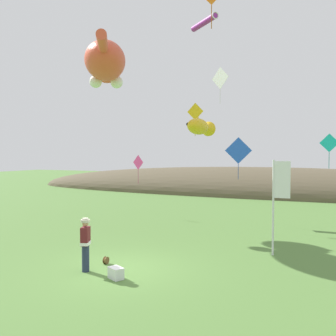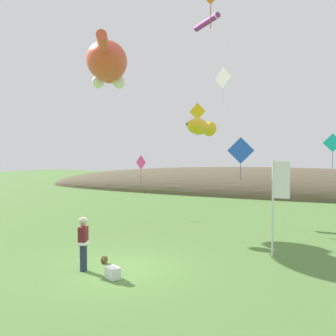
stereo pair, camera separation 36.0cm
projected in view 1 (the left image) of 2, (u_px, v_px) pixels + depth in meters
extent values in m
plane|color=#517A38|center=(120.00, 269.00, 12.60)|extent=(120.00, 120.00, 0.00)
ellipsoid|color=brown|center=(262.00, 193.00, 37.12)|extent=(53.59, 11.44, 5.14)
cylinder|color=#232D47|center=(86.00, 258.00, 12.32)|extent=(0.24, 0.24, 0.88)
cube|color=#59191E|center=(85.00, 236.00, 12.29)|extent=(0.36, 0.46, 0.60)
cube|color=white|center=(85.00, 243.00, 12.30)|extent=(0.39, 0.48, 0.10)
sphere|color=tan|center=(85.00, 224.00, 12.28)|extent=(0.20, 0.20, 0.20)
cylinder|color=#B2AD99|center=(85.00, 221.00, 12.27)|extent=(0.30, 0.30, 0.09)
cylinder|color=#B2AD99|center=(85.00, 219.00, 12.27)|extent=(0.20, 0.20, 0.07)
cylinder|color=olive|center=(106.00, 260.00, 13.18)|extent=(0.10, 0.19, 0.19)
cylinder|color=brown|center=(105.00, 260.00, 13.20)|extent=(0.02, 0.26, 0.26)
cylinder|color=brown|center=(107.00, 260.00, 13.16)|extent=(0.02, 0.26, 0.26)
cube|color=white|center=(116.00, 274.00, 11.60)|extent=(0.57, 0.50, 0.30)
cube|color=white|center=(116.00, 268.00, 11.60)|extent=(0.58, 0.51, 0.06)
cylinder|color=silver|center=(273.00, 208.00, 14.29)|extent=(0.08, 0.08, 3.66)
cube|color=white|center=(282.00, 180.00, 14.11)|extent=(0.60, 0.03, 1.40)
ellipsoid|color=#E04C33|center=(105.00, 61.00, 19.78)|extent=(3.95, 4.60, 1.95)
ellipsoid|color=white|center=(105.00, 69.00, 19.99)|extent=(2.39, 2.88, 1.07)
sphere|color=#E04C33|center=(107.00, 68.00, 22.27)|extent=(1.75, 1.75, 1.75)
cone|color=#4E1A11|center=(99.00, 57.00, 22.19)|extent=(0.86, 0.86, 0.58)
cone|color=#4E1A11|center=(115.00, 58.00, 22.31)|extent=(0.86, 0.86, 0.58)
sphere|color=white|center=(96.00, 82.00, 21.15)|extent=(0.70, 0.70, 0.70)
sphere|color=white|center=(117.00, 82.00, 21.30)|extent=(0.70, 0.70, 0.70)
cylinder|color=#E04C33|center=(102.00, 42.00, 16.69)|extent=(1.51, 2.07, 0.47)
ellipsoid|color=gold|center=(198.00, 127.00, 16.08)|extent=(0.80, 1.98, 0.69)
cone|color=gold|center=(207.00, 128.00, 17.29)|extent=(0.71, 0.66, 0.69)
cone|color=gold|center=(198.00, 120.00, 16.02)|extent=(0.33, 0.33, 0.32)
sphere|color=black|center=(188.00, 124.00, 15.58)|extent=(0.16, 0.16, 0.16)
cylinder|color=#8C268C|center=(204.00, 23.00, 22.66)|extent=(2.20, 1.99, 0.36)
torus|color=white|center=(215.00, 15.00, 21.48)|extent=(0.33, 0.37, 0.44)
cube|color=#A95011|center=(212.00, 17.00, 14.29)|extent=(0.03, 0.01, 0.90)
cube|color=blue|center=(238.00, 151.00, 21.41)|extent=(1.47, 0.45, 1.53)
cylinder|color=black|center=(238.00, 151.00, 21.42)|extent=(0.99, 0.31, 0.02)
cube|color=#1A3E97|center=(238.00, 172.00, 21.46)|extent=(0.03, 0.02, 0.90)
cube|color=white|center=(220.00, 78.00, 23.00)|extent=(1.23, 0.61, 1.36)
cylinder|color=black|center=(220.00, 78.00, 23.02)|extent=(0.83, 0.42, 0.02)
cube|color=#A9A9A9|center=(220.00, 96.00, 23.05)|extent=(0.03, 0.02, 0.90)
cube|color=#E53F8C|center=(138.00, 162.00, 23.87)|extent=(0.89, 0.33, 0.94)
cylinder|color=black|center=(138.00, 162.00, 23.88)|extent=(0.60, 0.23, 0.02)
cube|color=#A02C62|center=(138.00, 177.00, 23.90)|extent=(0.03, 0.02, 0.90)
cube|color=yellow|center=(195.00, 112.00, 21.66)|extent=(1.01, 0.09, 1.01)
cylinder|color=black|center=(195.00, 112.00, 21.67)|extent=(0.68, 0.07, 0.02)
cube|color=#A98511|center=(195.00, 128.00, 21.69)|extent=(0.03, 0.01, 0.90)
cube|color=#19BFBF|center=(329.00, 143.00, 20.72)|extent=(1.04, 0.06, 1.04)
cylinder|color=black|center=(329.00, 143.00, 20.73)|extent=(0.70, 0.05, 0.02)
cube|color=#118585|center=(329.00, 160.00, 20.75)|extent=(0.03, 0.01, 0.90)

